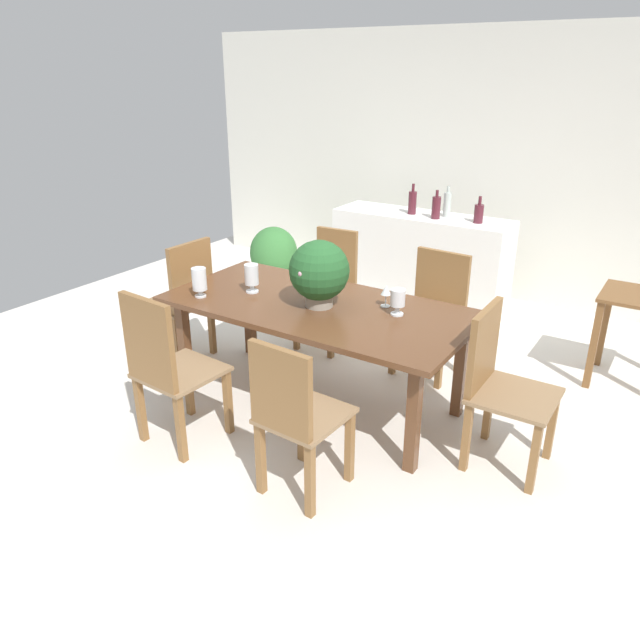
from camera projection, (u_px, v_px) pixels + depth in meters
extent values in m
plane|color=silver|center=(338.00, 384.00, 4.58)|extent=(7.04, 7.04, 0.00)
cube|color=silver|center=(473.00, 166.00, 6.09)|extent=(6.40, 0.10, 2.60)
cube|color=brown|center=(317.00, 307.00, 4.07)|extent=(2.08, 1.01, 0.04)
cube|color=brown|center=(185.00, 346.00, 4.38)|extent=(0.07, 0.07, 0.71)
cube|color=brown|center=(413.00, 419.00, 3.48)|extent=(0.07, 0.07, 0.71)
cube|color=brown|center=(250.00, 313.00, 4.96)|extent=(0.07, 0.07, 0.71)
cube|color=brown|center=(460.00, 368.00, 4.05)|extent=(0.07, 0.07, 0.71)
cube|color=brown|center=(228.00, 402.00, 3.90)|extent=(0.05, 0.05, 0.45)
cube|color=brown|center=(188.00, 385.00, 4.11)|extent=(0.05, 0.05, 0.45)
cube|color=brown|center=(181.00, 429.00, 3.61)|extent=(0.05, 0.05, 0.45)
cube|color=brown|center=(141.00, 409.00, 3.82)|extent=(0.05, 0.05, 0.45)
cube|color=#8F6F4C|center=(181.00, 372.00, 3.76)|extent=(0.48, 0.50, 0.03)
cube|color=brown|center=(148.00, 342.00, 3.50)|extent=(0.42, 0.07, 0.54)
cube|color=brown|center=(350.00, 447.00, 3.44)|extent=(0.05, 0.05, 0.45)
cube|color=brown|center=(302.00, 427.00, 3.62)|extent=(0.05, 0.05, 0.45)
cube|color=brown|center=(310.00, 481.00, 3.16)|extent=(0.05, 0.05, 0.45)
cube|color=brown|center=(261.00, 458.00, 3.34)|extent=(0.05, 0.05, 0.45)
cube|color=#8F6F4C|center=(305.00, 415.00, 3.30)|extent=(0.44, 0.47, 0.03)
cube|color=brown|center=(280.00, 391.00, 3.04)|extent=(0.38, 0.06, 0.47)
cube|color=brown|center=(534.00, 459.00, 3.33)|extent=(0.04, 0.04, 0.45)
cube|color=brown|center=(552.00, 426.00, 3.64)|extent=(0.04, 0.04, 0.45)
cube|color=brown|center=(466.00, 437.00, 3.53)|extent=(0.04, 0.04, 0.45)
cube|color=brown|center=(488.00, 407.00, 3.83)|extent=(0.04, 0.04, 0.45)
cube|color=#8F6F4C|center=(515.00, 396.00, 3.49)|extent=(0.46, 0.47, 0.03)
cube|color=brown|center=(484.00, 347.00, 3.50)|extent=(0.04, 0.43, 0.49)
cube|color=brown|center=(179.00, 318.00, 5.20)|extent=(0.05, 0.05, 0.45)
cube|color=brown|center=(143.00, 333.00, 4.91)|extent=(0.05, 0.05, 0.45)
cube|color=brown|center=(212.00, 328.00, 5.00)|extent=(0.05, 0.05, 0.45)
cube|color=brown|center=(177.00, 344.00, 4.70)|extent=(0.05, 0.05, 0.45)
cube|color=#8F6F4C|center=(175.00, 303.00, 4.86)|extent=(0.48, 0.47, 0.03)
cube|color=brown|center=(191.00, 276.00, 4.64)|extent=(0.05, 0.42, 0.52)
cube|color=brown|center=(296.00, 324.00, 5.07)|extent=(0.05, 0.05, 0.45)
cube|color=brown|center=(331.00, 332.00, 4.92)|extent=(0.05, 0.05, 0.45)
cube|color=brown|center=(319.00, 310.00, 5.38)|extent=(0.05, 0.05, 0.45)
cube|color=brown|center=(352.00, 317.00, 5.23)|extent=(0.05, 0.05, 0.45)
cube|color=#8F6F4C|center=(325.00, 294.00, 5.05)|extent=(0.43, 0.48, 0.03)
cube|color=brown|center=(337.00, 258.00, 5.12)|extent=(0.37, 0.06, 0.50)
cube|color=brown|center=(393.00, 347.00, 4.66)|extent=(0.05, 0.05, 0.45)
cube|color=brown|center=(440.00, 361.00, 4.44)|extent=(0.05, 0.05, 0.45)
cube|color=brown|center=(414.00, 332.00, 4.91)|extent=(0.05, 0.05, 0.45)
cube|color=brown|center=(459.00, 345.00, 4.70)|extent=(0.05, 0.05, 0.45)
cube|color=#8F6F4C|center=(428.00, 317.00, 4.59)|extent=(0.50, 0.44, 0.03)
cube|color=brown|center=(442.00, 280.00, 4.63)|extent=(0.43, 0.07, 0.46)
cylinder|color=gray|center=(319.00, 299.00, 4.02)|extent=(0.18, 0.18, 0.10)
sphere|color=#235628|center=(319.00, 270.00, 3.94)|extent=(0.40, 0.40, 0.40)
sphere|color=#DB9EB2|center=(314.00, 279.00, 3.78)|extent=(0.04, 0.04, 0.04)
sphere|color=#DB9EB2|center=(302.00, 274.00, 3.80)|extent=(0.05, 0.05, 0.05)
sphere|color=#DB9EB2|center=(310.00, 263.00, 3.80)|extent=(0.06, 0.06, 0.06)
cylinder|color=silver|center=(252.00, 291.00, 4.28)|extent=(0.09, 0.09, 0.01)
cylinder|color=silver|center=(252.00, 287.00, 4.27)|extent=(0.03, 0.03, 0.05)
cylinder|color=silver|center=(252.00, 274.00, 4.23)|extent=(0.10, 0.10, 0.14)
cylinder|color=silver|center=(397.00, 314.00, 3.89)|extent=(0.08, 0.08, 0.01)
cylinder|color=silver|center=(397.00, 309.00, 3.88)|extent=(0.03, 0.03, 0.05)
cylinder|color=silver|center=(398.00, 298.00, 3.85)|extent=(0.10, 0.10, 0.11)
cylinder|color=silver|center=(201.00, 296.00, 4.20)|extent=(0.08, 0.08, 0.01)
cylinder|color=silver|center=(200.00, 292.00, 4.19)|extent=(0.03, 0.03, 0.04)
cylinder|color=silver|center=(199.00, 279.00, 4.15)|extent=(0.10, 0.10, 0.16)
cylinder|color=silver|center=(385.00, 306.00, 4.03)|extent=(0.06, 0.06, 0.00)
cylinder|color=silver|center=(386.00, 300.00, 4.01)|extent=(0.01, 0.01, 0.08)
cone|color=silver|center=(386.00, 290.00, 3.99)|extent=(0.07, 0.07, 0.06)
cube|color=white|center=(419.00, 262.00, 5.86)|extent=(1.69, 0.51, 0.94)
cylinder|color=#511E28|center=(479.00, 214.00, 5.36)|extent=(0.08, 0.08, 0.16)
cylinder|color=#511E28|center=(480.00, 200.00, 5.31)|extent=(0.03, 0.03, 0.07)
cylinder|color=#511E28|center=(412.00, 203.00, 5.68)|extent=(0.08, 0.08, 0.21)
cylinder|color=#511E28|center=(413.00, 188.00, 5.62)|extent=(0.03, 0.03, 0.07)
cylinder|color=#511E28|center=(436.00, 208.00, 5.51)|extent=(0.08, 0.08, 0.20)
cylinder|color=#511E28|center=(437.00, 193.00, 5.45)|extent=(0.03, 0.03, 0.06)
cylinder|color=#B2BFB7|center=(447.00, 205.00, 5.57)|extent=(0.07, 0.07, 0.22)
cylinder|color=#B2BFB7|center=(448.00, 189.00, 5.51)|extent=(0.03, 0.03, 0.06)
cube|color=brown|center=(594.00, 345.00, 4.41)|extent=(0.05, 0.05, 0.69)
cube|color=brown|center=(604.00, 325.00, 4.76)|extent=(0.05, 0.05, 0.69)
cylinder|color=brown|center=(274.00, 278.00, 6.65)|extent=(0.26, 0.26, 0.16)
ellipsoid|color=#387538|center=(274.00, 253.00, 6.54)|extent=(0.51, 0.51, 0.57)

